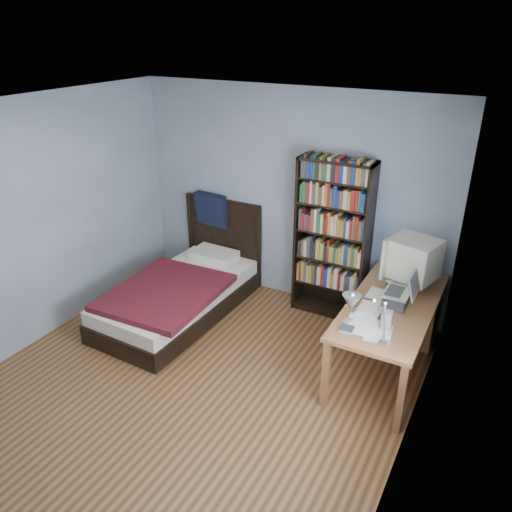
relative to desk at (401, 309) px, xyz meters
name	(u,v)px	position (x,y,z in m)	size (l,w,h in m)	color
room	(182,270)	(-1.48, -1.67, 0.83)	(4.20, 4.24, 2.50)	#543318
desk	(401,309)	(0.00, 0.00, 0.00)	(0.75, 1.69, 0.73)	brown
crt_monitor	(412,259)	(0.05, -0.03, 0.59)	(0.53, 0.49, 0.50)	beige
laptop	(398,297)	(0.05, -0.51, 0.41)	(0.29, 0.30, 0.36)	#2D2D30
desk_lamp	(358,306)	(-0.02, -1.57, 0.85)	(0.26, 0.57, 0.67)	#99999E
keyboard	(374,303)	(-0.14, -0.57, 0.33)	(0.20, 0.51, 0.04)	beige
speaker	(387,320)	(0.06, -0.91, 0.39)	(0.08, 0.08, 0.17)	gray
soda_can	(388,287)	(-0.09, -0.28, 0.37)	(0.06, 0.06, 0.11)	#073A0C
mouse	(396,289)	(-0.03, -0.22, 0.33)	(0.06, 0.11, 0.04)	silver
phone_silver	(355,311)	(-0.26, -0.79, 0.32)	(0.05, 0.11, 0.02)	silver
phone_grey	(347,321)	(-0.26, -0.97, 0.32)	(0.05, 0.09, 0.02)	gray
external_drive	(347,329)	(-0.22, -1.10, 0.32)	(0.11, 0.11, 0.02)	gray
bookshelf	(332,239)	(-0.88, 0.27, 0.50)	(0.82, 0.30, 1.82)	black
bed	(182,291)	(-2.39, -0.54, -0.16)	(1.13, 2.11, 1.16)	black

